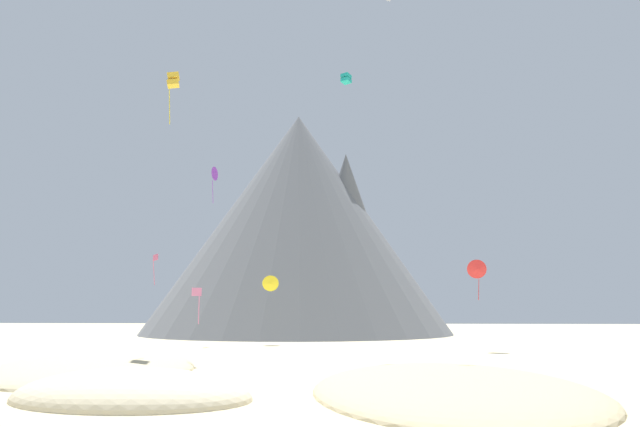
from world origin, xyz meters
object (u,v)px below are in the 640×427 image
Objects in this scene: rock_massif at (309,229)px; kite_red_low at (477,269)px; kite_gold_high at (173,81)px; kite_teal_high at (346,79)px; bush_low_patch at (508,384)px; kite_yellow_low at (270,284)px; bush_scatter_east at (117,381)px; kite_violet_high at (214,174)px; kite_pink_low at (197,297)px; kite_rainbow_low at (155,262)px; bush_near_left at (198,388)px; bush_far_right at (151,360)px.

kite_red_low is (26.36, -50.82, -12.87)m from rock_massif.
kite_red_low is 0.90× the size of kite_gold_high.
kite_red_low is at bearing 76.95° from kite_teal_high.
kite_gold_high is at bearing -144.82° from kite_red_low.
kite_yellow_low is at bearing 114.80° from bush_low_patch.
rock_massif is at bearing 158.51° from kite_gold_high.
bush_scatter_east is 91.72m from rock_massif.
kite_pink_low is (8.87, -37.14, -21.11)m from kite_violet_high.
kite_yellow_low is at bearing 153.74° from kite_gold_high.
bush_scatter_east is 40.56m from kite_rainbow_low.
kite_yellow_low is 2.12× the size of kite_teal_high.
bush_near_left is 0.73× the size of kite_pink_low.
kite_teal_high is (25.86, -15.81, 18.11)m from kite_rainbow_low.
bush_scatter_east is 24.10m from bush_low_patch.
bush_far_right is at bearing -143.39° from kite_teal_high.
kite_teal_high is at bearing 47.29° from kite_violet_high.
rock_massif is at bearing 91.05° from bush_near_left.
bush_near_left is 37.41m from kite_teal_high.
rock_massif reaches higher than kite_gold_high.
kite_gold_high reaches higher than kite_red_low.
bush_low_patch is 38.71m from kite_red_low.
kite_yellow_low is (-3.87, 50.46, 8.81)m from bush_near_left.
kite_red_low reaches higher than bush_near_left.
kite_teal_high reaches higher than bush_near_left.
kite_yellow_low is (6.14, 29.48, -20.34)m from kite_gold_high.
kite_violet_high is 1.07× the size of kite_gold_high.
bush_low_patch is at bearing -7.24° from kite_pink_low.
bush_scatter_east is (-5.27, 0.38, 0.32)m from bush_near_left.
kite_yellow_low is at bearing 144.66° from kite_teal_high.
kite_pink_low is at bearing 34.71° from kite_gold_high.
kite_pink_low is (-29.98, -21.53, -3.98)m from kite_red_low.
kite_pink_low is (-1.39, -33.58, -2.87)m from kite_yellow_low.
rock_massif is 76.43× the size of kite_teal_high.
bush_far_right is 41.04m from kite_red_low.
bush_low_patch is at bearing -32.37° from kite_teal_high.
kite_pink_low is (-13.87, -4.93, -23.21)m from kite_teal_high.
rock_massif is 41.27m from kite_yellow_low.
bush_low_patch is 45.25m from kite_gold_high.
bush_low_patch is 0.44× the size of kite_rainbow_low.
kite_teal_high is at bearing 45.11° from kite_pink_low.
kite_teal_high is at bearing 5.49° from bush_far_right.
kite_pink_low is (5.31, -3.09, 5.94)m from bush_far_right.
bush_low_patch is 54.72m from kite_yellow_low.
bush_scatter_east is 60.58m from kite_violet_high.
rock_massif is 18.37× the size of kite_red_low.
kite_rainbow_low is 25.64m from kite_gold_high.
kite_violet_high is at bearing 166.65° from kite_red_low.
bush_low_patch is 0.02× the size of rock_massif.
bush_scatter_east is at bearing -91.83° from kite_teal_high.
rock_massif is (-1.63, 89.23, 22.79)m from bush_near_left.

